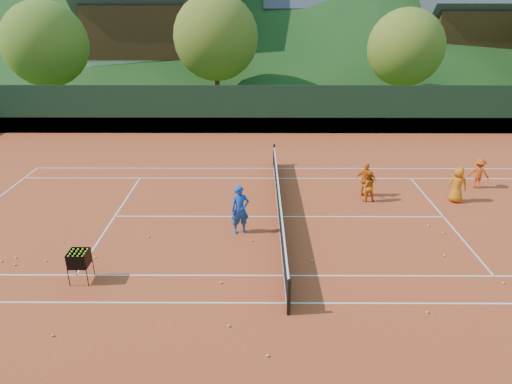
{
  "coord_description": "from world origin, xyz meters",
  "views": [
    {
      "loc": [
        -0.82,
        -15.96,
        7.81
      ],
      "look_at": [
        -0.89,
        0.0,
        1.06
      ],
      "focal_mm": 32.0,
      "sensor_mm": 36.0,
      "label": 1
    }
  ],
  "objects_px": {
    "student_b": "(366,180)",
    "chalet_left": "(161,24)",
    "chalet_mid": "(324,29)",
    "student_a": "(368,186)",
    "chalet_right": "(477,29)",
    "coach": "(240,210)",
    "student_c": "(457,185)",
    "tennis_net": "(279,205)",
    "ball_hopper": "(79,259)",
    "student_d": "(479,173)"
  },
  "relations": [
    {
      "from": "ball_hopper",
      "to": "chalet_right",
      "type": "bearing_deg",
      "value": 52.85
    },
    {
      "from": "tennis_net",
      "to": "chalet_mid",
      "type": "relative_size",
      "value": 0.95
    },
    {
      "from": "student_b",
      "to": "chalet_mid",
      "type": "height_order",
      "value": "chalet_mid"
    },
    {
      "from": "coach",
      "to": "student_c",
      "type": "distance_m",
      "value": 9.27
    },
    {
      "from": "student_b",
      "to": "chalet_right",
      "type": "height_order",
      "value": "chalet_right"
    },
    {
      "from": "student_c",
      "to": "chalet_mid",
      "type": "xyz_separation_m",
      "value": [
        -1.4,
        32.54,
        4.21
      ]
    },
    {
      "from": "coach",
      "to": "student_c",
      "type": "xyz_separation_m",
      "value": [
        8.85,
        2.77,
        -0.15
      ]
    },
    {
      "from": "student_b",
      "to": "chalet_left",
      "type": "distance_m",
      "value": 31.54
    },
    {
      "from": "student_d",
      "to": "coach",
      "type": "bearing_deg",
      "value": 43.4
    },
    {
      "from": "student_b",
      "to": "ball_hopper",
      "type": "xyz_separation_m",
      "value": [
        -9.85,
        -6.46,
        0.01
      ]
    },
    {
      "from": "chalet_left",
      "to": "chalet_mid",
      "type": "bearing_deg",
      "value": 14.04
    },
    {
      "from": "chalet_left",
      "to": "chalet_mid",
      "type": "distance_m",
      "value": 16.51
    },
    {
      "from": "tennis_net",
      "to": "ball_hopper",
      "type": "bearing_deg",
      "value": -144.0
    },
    {
      "from": "coach",
      "to": "chalet_mid",
      "type": "relative_size",
      "value": 0.14
    },
    {
      "from": "ball_hopper",
      "to": "chalet_right",
      "type": "relative_size",
      "value": 0.08
    },
    {
      "from": "chalet_left",
      "to": "chalet_right",
      "type": "relative_size",
      "value": 1.16
    },
    {
      "from": "tennis_net",
      "to": "ball_hopper",
      "type": "distance_m",
      "value": 7.52
    },
    {
      "from": "coach",
      "to": "tennis_net",
      "type": "xyz_separation_m",
      "value": [
        1.45,
        1.31,
        -0.4
      ]
    },
    {
      "from": "student_c",
      "to": "ball_hopper",
      "type": "xyz_separation_m",
      "value": [
        -13.48,
        -5.87,
        -0.01
      ]
    },
    {
      "from": "tennis_net",
      "to": "chalet_right",
      "type": "bearing_deg",
      "value": 56.31
    },
    {
      "from": "student_d",
      "to": "tennis_net",
      "type": "xyz_separation_m",
      "value": [
        -8.98,
        -3.01,
        -0.18
      ]
    },
    {
      "from": "student_b",
      "to": "chalet_mid",
      "type": "bearing_deg",
      "value": -72.37
    },
    {
      "from": "tennis_net",
      "to": "chalet_right",
      "type": "relative_size",
      "value": 1.01
    },
    {
      "from": "student_a",
      "to": "student_d",
      "type": "relative_size",
      "value": 0.98
    },
    {
      "from": "student_d",
      "to": "tennis_net",
      "type": "bearing_deg",
      "value": 39.42
    },
    {
      "from": "student_c",
      "to": "chalet_right",
      "type": "bearing_deg",
      "value": -96.27
    },
    {
      "from": "chalet_left",
      "to": "chalet_right",
      "type": "height_order",
      "value": "chalet_left"
    },
    {
      "from": "chalet_mid",
      "to": "chalet_right",
      "type": "distance_m",
      "value": 14.56
    },
    {
      "from": "student_a",
      "to": "student_d",
      "type": "xyz_separation_m",
      "value": [
        5.24,
        1.48,
        0.01
      ]
    },
    {
      "from": "student_a",
      "to": "chalet_mid",
      "type": "distance_m",
      "value": 32.83
    },
    {
      "from": "student_a",
      "to": "chalet_right",
      "type": "height_order",
      "value": "chalet_right"
    },
    {
      "from": "chalet_right",
      "to": "coach",
      "type": "bearing_deg",
      "value": -124.42
    },
    {
      "from": "student_d",
      "to": "chalet_right",
      "type": "bearing_deg",
      "value": -91.32
    },
    {
      "from": "chalet_mid",
      "to": "chalet_left",
      "type": "bearing_deg",
      "value": -165.96
    },
    {
      "from": "student_a",
      "to": "student_b",
      "type": "distance_m",
      "value": 0.52
    },
    {
      "from": "student_d",
      "to": "ball_hopper",
      "type": "distance_m",
      "value": 16.79
    },
    {
      "from": "student_b",
      "to": "chalet_right",
      "type": "distance_m",
      "value": 32.64
    },
    {
      "from": "student_c",
      "to": "tennis_net",
      "type": "height_order",
      "value": "student_c"
    },
    {
      "from": "student_d",
      "to": "chalet_mid",
      "type": "height_order",
      "value": "chalet_mid"
    },
    {
      "from": "student_c",
      "to": "ball_hopper",
      "type": "relative_size",
      "value": 1.51
    },
    {
      "from": "student_c",
      "to": "chalet_right",
      "type": "xyz_separation_m",
      "value": [
        12.6,
        28.54,
        4.48
      ]
    },
    {
      "from": "coach",
      "to": "student_a",
      "type": "height_order",
      "value": "coach"
    },
    {
      "from": "student_a",
      "to": "ball_hopper",
      "type": "distance_m",
      "value": 11.48
    },
    {
      "from": "student_c",
      "to": "chalet_left",
      "type": "xyz_separation_m",
      "value": [
        -17.4,
        28.54,
        4.87
      ]
    },
    {
      "from": "coach",
      "to": "student_a",
      "type": "distance_m",
      "value": 5.92
    },
    {
      "from": "ball_hopper",
      "to": "student_d",
      "type": "bearing_deg",
      "value": 26.25
    },
    {
      "from": "student_b",
      "to": "chalet_left",
      "type": "height_order",
      "value": "chalet_left"
    },
    {
      "from": "student_a",
      "to": "chalet_right",
      "type": "xyz_separation_m",
      "value": [
        16.26,
        28.47,
        4.57
      ]
    },
    {
      "from": "student_a",
      "to": "chalet_right",
      "type": "bearing_deg",
      "value": -122.62
    },
    {
      "from": "chalet_left",
      "to": "coach",
      "type": "bearing_deg",
      "value": -74.73
    }
  ]
}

